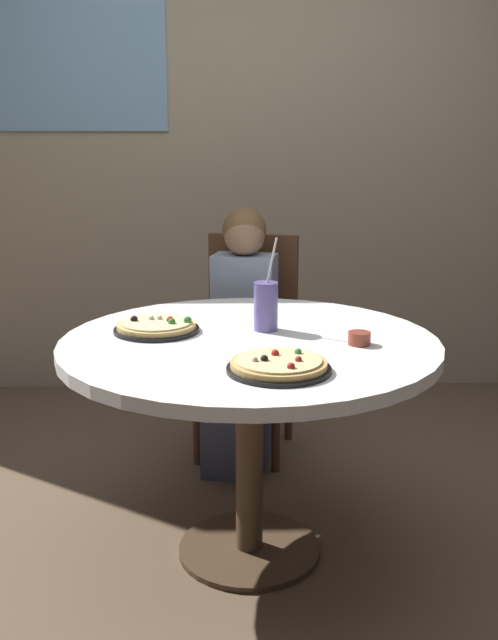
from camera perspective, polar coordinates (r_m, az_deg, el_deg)
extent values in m
plane|color=brown|center=(2.62, 0.03, -17.49)|extent=(8.00, 8.00, 0.00)
cube|color=tan|center=(3.99, -0.64, 15.29)|extent=(5.20, 0.12, 2.90)
cube|color=#8CBFE5|center=(4.01, -12.93, 18.97)|extent=(0.86, 0.02, 0.68)
cylinder|color=white|center=(2.32, 0.03, -1.98)|extent=(1.20, 1.20, 0.04)
cylinder|color=#4C3826|center=(2.45, 0.03, -10.21)|extent=(0.09, 0.09, 0.69)
cylinder|color=#4C3826|center=(2.61, 0.03, -17.31)|extent=(0.48, 0.48, 0.02)
cube|color=brown|center=(3.19, -0.35, -3.04)|extent=(0.48, 0.48, 0.04)
cube|color=brown|center=(3.29, 0.32, 2.20)|extent=(0.40, 0.13, 0.52)
cylinder|color=brown|center=(3.15, -4.06, -7.66)|extent=(0.04, 0.04, 0.41)
cylinder|color=brown|center=(3.08, 2.09, -8.17)|extent=(0.04, 0.04, 0.41)
cylinder|color=brown|center=(3.46, -2.50, -5.61)|extent=(0.04, 0.04, 0.41)
cylinder|color=brown|center=(3.39, 3.11, -6.01)|extent=(0.04, 0.04, 0.41)
cube|color=#3F4766|center=(3.11, -0.89, -7.51)|extent=(0.31, 0.37, 0.45)
cube|color=#8C9EB7|center=(3.11, -0.35, 1.08)|extent=(0.29, 0.22, 0.44)
sphere|color=#997051|center=(3.05, -0.35, 6.57)|extent=(0.17, 0.17, 0.17)
sphere|color=brown|center=(3.07, -0.27, 6.99)|extent=(0.18, 0.18, 0.18)
cylinder|color=black|center=(2.01, 2.32, -3.82)|extent=(0.29, 0.29, 0.01)
cylinder|color=tan|center=(2.00, 2.32, -3.44)|extent=(0.26, 0.26, 0.02)
cylinder|color=beige|center=(2.00, 2.33, -3.14)|extent=(0.24, 0.24, 0.01)
sphere|color=black|center=(1.99, 1.20, -3.03)|extent=(0.02, 0.02, 0.02)
sphere|color=beige|center=(1.98, 0.44, -3.10)|extent=(0.02, 0.02, 0.02)
sphere|color=#B2231E|center=(2.04, 2.04, -2.60)|extent=(0.02, 0.02, 0.02)
sphere|color=#B2231E|center=(1.93, 3.28, -3.62)|extent=(0.02, 0.02, 0.02)
sphere|color=#B2231E|center=(1.99, 3.86, -3.08)|extent=(0.02, 0.02, 0.02)
sphere|color=#387F33|center=(2.05, 3.83, -2.49)|extent=(0.02, 0.02, 0.02)
cylinder|color=black|center=(2.42, -7.18, -0.75)|extent=(0.28, 0.28, 0.01)
cylinder|color=#D8B266|center=(2.42, -7.19, -0.43)|extent=(0.26, 0.26, 0.02)
cylinder|color=beige|center=(2.42, -7.20, -0.18)|extent=(0.23, 0.23, 0.01)
sphere|color=#B2231E|center=(2.41, -6.15, 0.01)|extent=(0.02, 0.02, 0.02)
sphere|color=#387F33|center=(2.38, -6.02, -0.15)|extent=(0.02, 0.02, 0.02)
sphere|color=black|center=(2.43, -8.91, 0.06)|extent=(0.02, 0.02, 0.02)
sphere|color=beige|center=(2.44, -6.95, 0.16)|extent=(0.02, 0.02, 0.02)
sphere|color=beige|center=(2.44, -7.59, 0.13)|extent=(0.02, 0.02, 0.02)
sphere|color=#387F33|center=(2.40, -4.79, -0.03)|extent=(0.03, 0.03, 0.03)
cylinder|color=#6659A5|center=(2.40, 1.31, 1.06)|extent=(0.08, 0.08, 0.16)
cylinder|color=white|center=(2.38, 1.62, 3.83)|extent=(0.05, 0.01, 0.22)
cylinder|color=brown|center=(2.28, 8.55, -1.41)|extent=(0.07, 0.07, 0.04)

